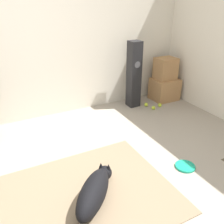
# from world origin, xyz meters

# --- Properties ---
(ground_plane) EXTENTS (12.00, 12.00, 0.00)m
(ground_plane) POSITION_xyz_m (0.00, 0.00, 0.00)
(ground_plane) COLOR #9E9384
(wall_back) EXTENTS (8.00, 0.06, 2.55)m
(wall_back) POSITION_xyz_m (0.00, 2.10, 1.27)
(wall_back) COLOR silver
(wall_back) RESTS_ON ground_plane
(area_rug) EXTENTS (1.93, 1.41, 0.01)m
(area_rug) POSITION_xyz_m (-0.11, 0.08, 0.01)
(area_rug) COLOR #847056
(area_rug) RESTS_ON ground_plane
(dog) EXTENTS (0.71, 0.77, 0.27)m
(dog) POSITION_xyz_m (0.02, -0.04, 0.14)
(dog) COLOR black
(dog) RESTS_ON area_rug
(frisbee) EXTENTS (0.23, 0.23, 0.03)m
(frisbee) POSITION_xyz_m (1.18, -0.03, 0.01)
(frisbee) COLOR #199E7A
(frisbee) RESTS_ON ground_plane
(cardboard_box_lower) EXTENTS (0.47, 0.39, 0.40)m
(cardboard_box_lower) POSITION_xyz_m (2.27, 1.75, 0.20)
(cardboard_box_lower) COLOR #A87A4C
(cardboard_box_lower) RESTS_ON ground_plane
(cardboard_box_upper) EXTENTS (0.36, 0.30, 0.39)m
(cardboard_box_upper) POSITION_xyz_m (2.26, 1.77, 0.59)
(cardboard_box_upper) COLOR #A87A4C
(cardboard_box_upper) RESTS_ON cardboard_box_lower
(floor_speaker) EXTENTS (0.20, 0.20, 1.14)m
(floor_speaker) POSITION_xyz_m (1.58, 1.77, 0.57)
(floor_speaker) COLOR black
(floor_speaker) RESTS_ON ground_plane
(tennis_ball_by_boxes) EXTENTS (0.07, 0.07, 0.07)m
(tennis_ball_by_boxes) POSITION_xyz_m (1.97, 1.49, 0.03)
(tennis_ball_by_boxes) COLOR #C6E033
(tennis_ball_by_boxes) RESTS_ON ground_plane
(tennis_ball_near_speaker) EXTENTS (0.07, 0.07, 0.07)m
(tennis_ball_near_speaker) POSITION_xyz_m (1.80, 1.45, 0.03)
(tennis_ball_near_speaker) COLOR #C6E033
(tennis_ball_near_speaker) RESTS_ON ground_plane
(tennis_ball_loose_on_carpet) EXTENTS (0.07, 0.07, 0.07)m
(tennis_ball_loose_on_carpet) POSITION_xyz_m (1.77, 1.62, 0.03)
(tennis_ball_loose_on_carpet) COLOR #C6E033
(tennis_ball_loose_on_carpet) RESTS_ON ground_plane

